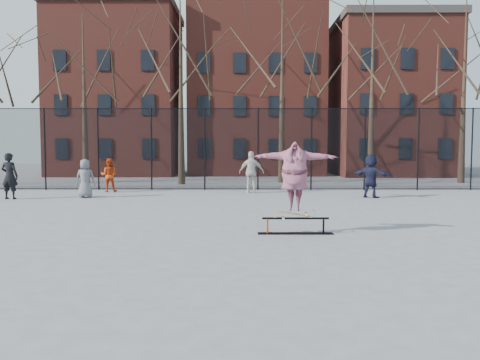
{
  "coord_description": "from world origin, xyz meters",
  "views": [
    {
      "loc": [
        0.42,
        -9.79,
        2.08
      ],
      "look_at": [
        0.37,
        1.5,
        1.29
      ],
      "focal_mm": 35.0,
      "sensor_mm": 36.0,
      "label": 1
    }
  ],
  "objects_px": {
    "skateboard": "(295,215)",
    "bystander_black": "(10,176)",
    "skate_rail": "(295,227)",
    "bystander_red": "(109,175)",
    "bystander_grey": "(85,178)",
    "bystander_navy": "(371,176)",
    "bystander_white": "(251,172)",
    "skater": "(295,179)"
  },
  "relations": [
    {
      "from": "bystander_white",
      "to": "bystander_grey",
      "type": "bearing_deg",
      "value": 16.3
    },
    {
      "from": "bystander_grey",
      "to": "bystander_red",
      "type": "bearing_deg",
      "value": -98.03
    },
    {
      "from": "skate_rail",
      "to": "skateboard",
      "type": "xyz_separation_m",
      "value": [
        -0.03,
        0.0,
        0.3
      ]
    },
    {
      "from": "bystander_grey",
      "to": "skateboard",
      "type": "bearing_deg",
      "value": 131.74
    },
    {
      "from": "bystander_red",
      "to": "bystander_navy",
      "type": "xyz_separation_m",
      "value": [
        11.56,
        -2.49,
        0.11
      ]
    },
    {
      "from": "skater",
      "to": "bystander_white",
      "type": "xyz_separation_m",
      "value": [
        -0.83,
        10.15,
        -0.38
      ]
    },
    {
      "from": "skate_rail",
      "to": "skater",
      "type": "bearing_deg",
      "value": 180.0
    },
    {
      "from": "skateboard",
      "to": "skater",
      "type": "xyz_separation_m",
      "value": [
        -0.0,
        0.0,
        0.88
      ]
    },
    {
      "from": "skate_rail",
      "to": "bystander_red",
      "type": "xyz_separation_m",
      "value": [
        -7.52,
        10.62,
        0.63
      ]
    },
    {
      "from": "skateboard",
      "to": "bystander_black",
      "type": "bearing_deg",
      "value": 144.66
    },
    {
      "from": "bystander_white",
      "to": "skateboard",
      "type": "bearing_deg",
      "value": 94.35
    },
    {
      "from": "skateboard",
      "to": "bystander_white",
      "type": "bearing_deg",
      "value": 94.67
    },
    {
      "from": "bystander_black",
      "to": "bystander_navy",
      "type": "bearing_deg",
      "value": -171.73
    },
    {
      "from": "skater",
      "to": "bystander_navy",
      "type": "xyz_separation_m",
      "value": [
        4.07,
        8.14,
        -0.44
      ]
    },
    {
      "from": "skate_rail",
      "to": "bystander_black",
      "type": "height_order",
      "value": "bystander_black"
    },
    {
      "from": "bystander_navy",
      "to": "skate_rail",
      "type": "bearing_deg",
      "value": 105.18
    },
    {
      "from": "skate_rail",
      "to": "bystander_white",
      "type": "relative_size",
      "value": 0.95
    },
    {
      "from": "skate_rail",
      "to": "bystander_white",
      "type": "xyz_separation_m",
      "value": [
        -0.86,
        10.15,
        0.8
      ]
    },
    {
      "from": "skateboard",
      "to": "bystander_black",
      "type": "distance_m",
      "value": 13.01
    },
    {
      "from": "skater",
      "to": "skate_rail",
      "type": "bearing_deg",
      "value": 9.82
    },
    {
      "from": "skate_rail",
      "to": "bystander_black",
      "type": "xyz_separation_m",
      "value": [
        -10.63,
        7.52,
        0.78
      ]
    },
    {
      "from": "skate_rail",
      "to": "bystander_red",
      "type": "distance_m",
      "value": 13.03
    },
    {
      "from": "skater",
      "to": "bystander_red",
      "type": "distance_m",
      "value": 13.01
    },
    {
      "from": "skate_rail",
      "to": "bystander_navy",
      "type": "bearing_deg",
      "value": 63.54
    },
    {
      "from": "bystander_black",
      "to": "bystander_red",
      "type": "relative_size",
      "value": 1.19
    },
    {
      "from": "skate_rail",
      "to": "bystander_grey",
      "type": "distance_m",
      "value": 11.24
    },
    {
      "from": "skateboard",
      "to": "bystander_grey",
      "type": "xyz_separation_m",
      "value": [
        -7.75,
        8.09,
        0.35
      ]
    },
    {
      "from": "skate_rail",
      "to": "bystander_black",
      "type": "distance_m",
      "value": 13.05
    },
    {
      "from": "skate_rail",
      "to": "bystander_navy",
      "type": "relative_size",
      "value": 1.01
    },
    {
      "from": "skateboard",
      "to": "bystander_grey",
      "type": "relative_size",
      "value": 0.54
    },
    {
      "from": "bystander_black",
      "to": "skate_rail",
      "type": "bearing_deg",
      "value": 150.6
    },
    {
      "from": "skate_rail",
      "to": "skateboard",
      "type": "height_order",
      "value": "skateboard"
    },
    {
      "from": "skateboard",
      "to": "skater",
      "type": "relative_size",
      "value": 0.43
    },
    {
      "from": "skater",
      "to": "bystander_black",
      "type": "height_order",
      "value": "skater"
    },
    {
      "from": "bystander_white",
      "to": "bystander_navy",
      "type": "distance_m",
      "value": 5.3
    },
    {
      "from": "bystander_white",
      "to": "bystander_navy",
      "type": "xyz_separation_m",
      "value": [
        4.9,
        -2.02,
        -0.06
      ]
    },
    {
      "from": "skateboard",
      "to": "bystander_black",
      "type": "height_order",
      "value": "bystander_black"
    },
    {
      "from": "bystander_navy",
      "to": "bystander_black",
      "type": "bearing_deg",
      "value": 44.03
    },
    {
      "from": "skater",
      "to": "bystander_navy",
      "type": "distance_m",
      "value": 9.11
    },
    {
      "from": "bystander_black",
      "to": "bystander_navy",
      "type": "relative_size",
      "value": 1.04
    },
    {
      "from": "bystander_white",
      "to": "bystander_red",
      "type": "bearing_deg",
      "value": -4.36
    },
    {
      "from": "skateboard",
      "to": "bystander_grey",
      "type": "bearing_deg",
      "value": 133.79
    }
  ]
}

